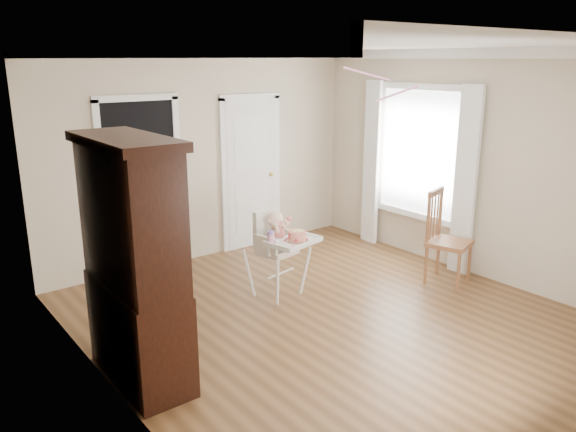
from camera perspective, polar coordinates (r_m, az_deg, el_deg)
floor at (r=5.89m, az=4.46°, el=-10.35°), size 5.00×5.00×0.00m
ceiling at (r=5.29m, az=5.11°, el=16.94°), size 5.00×5.00×0.00m
wall_back at (r=7.43m, az=-8.41°, el=6.00°), size 4.50×0.00×4.50m
wall_left at (r=4.29m, az=-18.03°, el=-1.73°), size 0.00×5.00×5.00m
wall_right at (r=7.12m, az=18.31°, el=4.95°), size 0.00×5.00×5.00m
crown_molding at (r=5.29m, az=5.09°, el=16.30°), size 4.50×5.00×0.12m
doorway at (r=7.07m, az=-14.62°, el=3.18°), size 1.06×0.05×2.22m
closet_door at (r=7.83m, az=-3.76°, el=4.20°), size 0.96×0.09×2.13m
window_right at (r=7.54m, az=12.95°, el=5.42°), size 0.13×1.84×2.30m
high_chair at (r=6.19m, az=-1.08°, el=-2.79°), size 0.68×0.80×1.00m
baby at (r=6.17m, az=-1.25°, el=-1.51°), size 0.31×0.23×0.43m
cake at (r=6.00m, az=0.93°, el=-2.05°), size 0.25×0.25×0.12m
sippy_cup at (r=5.93m, az=-1.78°, el=-2.14°), size 0.07×0.07×0.17m
china_cabinet at (r=4.63m, az=-15.30°, el=-4.66°), size 0.53×1.20×2.02m
dining_chair at (r=6.87m, az=15.81°, el=-2.38°), size 0.57×0.57×1.11m
streamer at (r=6.00m, az=8.00°, el=14.13°), size 0.40×0.33×0.15m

